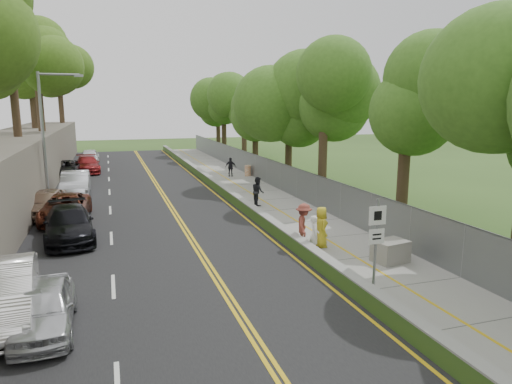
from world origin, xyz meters
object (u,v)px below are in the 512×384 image
painter_0 (321,227)px  streetlight (47,130)px  signpost (376,234)px  person_far (231,167)px  car_2 (66,208)px  construction_barrel (248,171)px  concrete_block (390,251)px  car_1 (1,294)px  car_0 (44,308)px

painter_0 → streetlight: bearing=50.8°
signpost → person_far: signpost is taller
car_2 → painter_0: (10.88, -8.22, 0.19)m
painter_0 → person_far: (1.35, 20.34, -0.06)m
construction_barrel → car_2: car_2 is taller
car_2 → streetlight: bearing=106.5°
streetlight → concrete_block: bearing=-47.2°
car_1 → concrete_block: bearing=-1.3°
construction_barrel → car_2: size_ratio=0.18×
streetlight → construction_barrel: streetlight is taller
streetlight → painter_0: bearing=-45.7°
concrete_block → painter_0: bearing=124.1°
concrete_block → car_2: (-12.63, 10.80, 0.27)m
car_2 → painter_0: size_ratio=2.88×
signpost → painter_0: size_ratio=1.75×
car_0 → car_1: 1.53m
signpost → car_2: bearing=128.8°
construction_barrel → concrete_block: construction_barrel is taller
concrete_block → car_2: size_ratio=0.25×
streetlight → person_far: streetlight is taller
concrete_block → streetlight: bearing=132.8°
car_1 → painter_0: (11.66, 3.57, 0.06)m
concrete_block → car_1: 13.45m
construction_barrel → signpost: bearing=-97.4°
construction_barrel → painter_0: (-2.85, -20.21, 0.43)m
signpost → concrete_block: bearing=46.3°
streetlight → car_0: 17.19m
construction_barrel → car_0: car_0 is taller
construction_barrel → person_far: person_far is taller
concrete_block → car_0: car_0 is taller
concrete_block → car_0: size_ratio=0.33×
car_1 → car_2: (0.78, 11.79, -0.13)m
streetlight → car_2: size_ratio=1.57×
car_0 → painter_0: (10.45, 4.48, 0.23)m
construction_barrel → car_1: size_ratio=0.18×
concrete_block → person_far: size_ratio=0.78×
concrete_block → person_far: 22.93m
concrete_block → painter_0: 3.15m
construction_barrel → car_0: 28.05m
painter_0 → construction_barrel: bearing=-1.6°
person_far → car_0: bearing=88.0°
streetlight → person_far: size_ratio=4.87×
streetlight → construction_barrel: bearing=28.5°
car_2 → person_far: size_ratio=3.10×
streetlight → construction_barrel: (14.76, 8.02, -4.13)m
painter_0 → person_far: bearing=2.7°
construction_barrel → streetlight: bearing=-151.5°
concrete_block → painter_0: painter_0 is taller
signpost → car_0: 10.13m
construction_barrel → painter_0: size_ratio=0.52×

